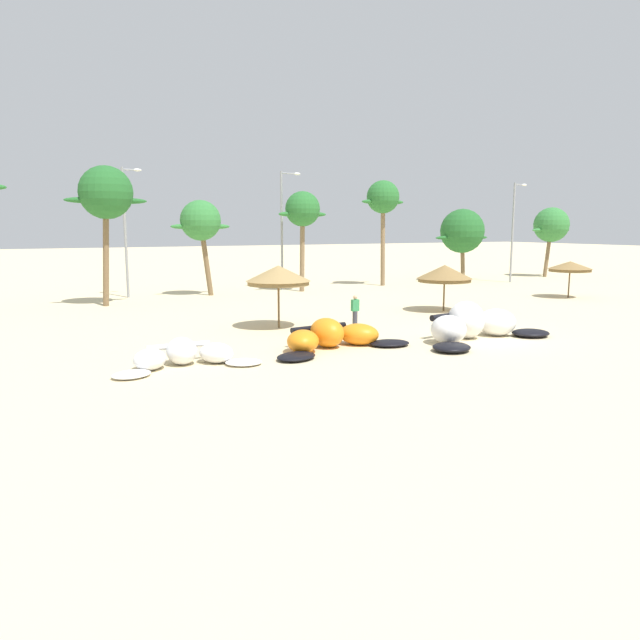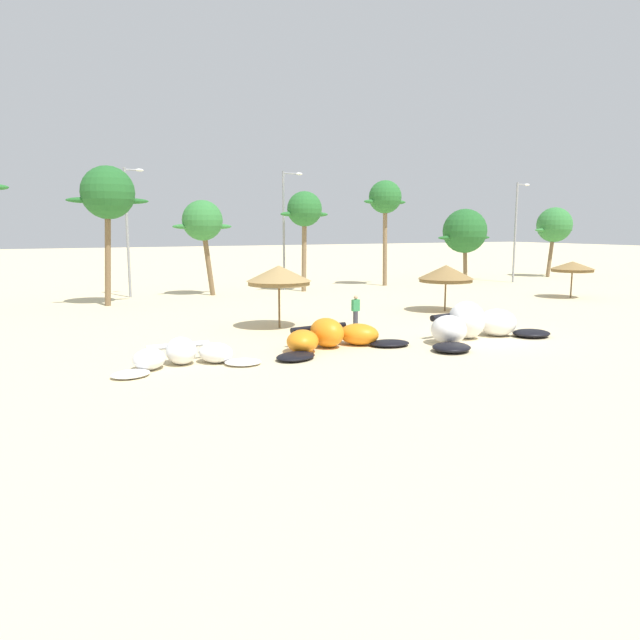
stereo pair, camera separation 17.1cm
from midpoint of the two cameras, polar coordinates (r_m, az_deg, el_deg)
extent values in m
plane|color=beige|center=(27.54, 15.28, -1.56)|extent=(260.00, 260.00, 0.00)
ellipsoid|color=white|center=(20.43, -17.91, -4.99)|extent=(1.59, 1.45, 0.20)
ellipsoid|color=white|center=(21.25, -16.28, -3.65)|extent=(1.63, 1.69, 0.73)
ellipsoid|color=white|center=(21.75, -13.38, -2.91)|extent=(1.08, 1.32, 0.98)
ellipsoid|color=white|center=(21.79, -10.16, -3.12)|extent=(1.63, 1.69, 0.73)
ellipsoid|color=white|center=(21.35, -7.58, -4.04)|extent=(1.60, 1.46, 0.20)
cylinder|color=white|center=(22.17, -13.67, -2.42)|extent=(2.27, 0.22, 0.21)
cube|color=white|center=(21.63, -13.30, -2.97)|extent=(0.83, 0.48, 0.04)
ellipsoid|color=black|center=(22.03, -2.52, -3.51)|extent=(2.07, 1.88, 0.24)
ellipsoid|color=orange|center=(23.18, -1.86, -2.06)|extent=(1.90, 2.08, 0.89)
ellipsoid|color=orange|center=(24.19, 0.47, -1.22)|extent=(1.44, 1.82, 1.20)
ellipsoid|color=orange|center=(24.74, 3.57, -1.37)|extent=(2.06, 2.09, 0.89)
ellipsoid|color=black|center=(24.65, 6.49, -2.22)|extent=(1.93, 1.61, 0.24)
cylinder|color=black|center=(24.65, -0.31, -0.74)|extent=(2.66, 0.55, 0.24)
cube|color=black|center=(24.05, 0.70, -1.27)|extent=(1.03, 0.71, 0.04)
ellipsoid|color=black|center=(24.00, 12.33, -2.56)|extent=(2.20, 2.11, 0.33)
ellipsoid|color=white|center=(25.38, 12.06, -0.91)|extent=(2.05, 2.16, 1.22)
ellipsoid|color=white|center=(26.84, 13.69, 0.01)|extent=(1.73, 1.91, 1.64)
ellipsoid|color=white|center=(27.88, 16.44, -0.21)|extent=(2.23, 2.24, 1.22)
ellipsoid|color=black|center=(28.18, 19.42, -1.18)|extent=(1.93, 1.75, 0.33)
cylinder|color=black|center=(27.19, 12.74, 0.46)|extent=(3.11, 0.79, 0.28)
cube|color=black|center=(26.73, 13.97, -0.03)|extent=(1.22, 0.79, 0.04)
cylinder|color=brown|center=(28.81, -4.16, 1.49)|extent=(0.10, 0.10, 2.29)
cone|color=#9E7F4C|center=(28.66, -4.20, 4.51)|extent=(3.13, 3.13, 0.75)
cylinder|color=olive|center=(28.70, -4.19, 3.56)|extent=(2.97, 2.97, 0.20)
cylinder|color=brown|center=(35.29, 11.69, 2.38)|extent=(0.10, 0.10, 1.91)
cone|color=olive|center=(35.16, 11.76, 4.57)|extent=(3.19, 3.19, 0.79)
cylinder|color=brown|center=(35.20, 11.73, 3.77)|extent=(3.03, 3.03, 0.20)
cylinder|color=brown|center=(44.71, 22.72, 3.28)|extent=(0.10, 0.10, 2.00)
cone|color=olive|center=(44.62, 22.81, 4.89)|extent=(2.93, 2.93, 0.52)
cylinder|color=brown|center=(44.64, 22.79, 4.43)|extent=(2.78, 2.78, 0.20)
cylinder|color=#383842|center=(28.72, 3.21, 0.03)|extent=(0.24, 0.24, 0.85)
cube|color=#338E51|center=(28.62, 3.22, 1.42)|extent=(0.36, 0.22, 0.56)
sphere|color=tan|center=(28.57, 3.23, 2.20)|extent=(0.20, 0.20, 0.20)
cylinder|color=brown|center=(39.06, -20.00, 6.35)|extent=(0.72, 0.36, 6.95)
sphere|color=#236028|center=(39.11, -20.01, 11.45)|extent=(3.23, 3.23, 3.23)
ellipsoid|color=#236028|center=(38.94, -21.89, 10.64)|extent=(2.26, 0.50, 0.36)
ellipsoid|color=#236028|center=(39.28, -18.07, 10.82)|extent=(2.26, 0.50, 0.36)
cylinder|color=brown|center=(43.21, -11.03, 5.84)|extent=(0.96, 0.36, 5.33)
sphere|color=#337A38|center=(43.07, -11.53, 9.36)|extent=(2.84, 2.84, 2.84)
ellipsoid|color=#337A38|center=(42.77, -12.99, 8.75)|extent=(1.99, 0.50, 0.36)
ellipsoid|color=#337A38|center=(43.40, -10.05, 8.84)|extent=(1.99, 0.50, 0.36)
cylinder|color=#7F6647|center=(45.21, -1.83, 6.69)|extent=(0.45, 0.36, 6.21)
sphere|color=#286B2D|center=(45.21, -1.80, 10.62)|extent=(2.63, 2.63, 2.63)
ellipsoid|color=#286B2D|center=(44.76, -3.03, 10.13)|extent=(1.84, 0.50, 0.36)
ellipsoid|color=#286B2D|center=(45.67, -0.59, 10.12)|extent=(1.84, 0.50, 0.36)
cylinder|color=#7F6647|center=(49.97, 5.96, 7.49)|extent=(0.47, 0.36, 7.32)
sphere|color=#286B2D|center=(49.99, 5.98, 11.69)|extent=(2.69, 2.69, 2.69)
ellipsoid|color=#286B2D|center=(49.39, 4.90, 11.27)|extent=(1.88, 0.50, 0.36)
ellipsoid|color=#286B2D|center=(50.57, 7.01, 11.18)|extent=(1.88, 0.50, 0.36)
cylinder|color=brown|center=(55.23, 13.45, 5.98)|extent=(0.66, 0.36, 4.53)
sphere|color=#236028|center=(55.08, 13.42, 8.32)|extent=(3.92, 3.92, 3.92)
ellipsoid|color=#236028|center=(54.07, 12.13, 7.73)|extent=(2.75, 0.50, 0.36)
ellipsoid|color=#236028|center=(56.12, 14.63, 7.68)|extent=(2.75, 0.50, 0.36)
cylinder|color=brown|center=(62.82, 20.98, 6.22)|extent=(0.89, 0.36, 5.09)
sphere|color=#337A38|center=(62.98, 21.28, 8.52)|extent=(3.38, 3.38, 3.38)
ellipsoid|color=#337A38|center=(61.97, 20.41, 8.11)|extent=(2.37, 0.50, 0.36)
ellipsoid|color=#337A38|center=(63.99, 22.06, 8.02)|extent=(2.37, 0.50, 0.36)
cylinder|color=gray|center=(43.28, -18.31, 7.91)|extent=(0.18, 0.18, 8.87)
cylinder|color=gray|center=(43.53, -17.93, 13.59)|extent=(1.00, 0.10, 0.10)
ellipsoid|color=silver|center=(43.62, -17.26, 13.61)|extent=(0.56, 0.24, 0.20)
cylinder|color=gray|center=(46.38, -3.80, 8.50)|extent=(0.18, 0.18, 9.07)
cylinder|color=gray|center=(46.82, -3.08, 13.89)|extent=(1.34, 0.10, 0.10)
ellipsoid|color=silver|center=(47.10, -2.32, 13.86)|extent=(0.56, 0.24, 0.20)
cylinder|color=gray|center=(55.35, 17.93, 7.95)|extent=(0.18, 0.18, 8.68)
cylinder|color=gray|center=(55.86, 18.55, 12.23)|extent=(1.11, 0.10, 0.10)
ellipsoid|color=silver|center=(56.26, 18.95, 12.19)|extent=(0.56, 0.24, 0.20)
camera|label=1|loc=(0.09, -90.20, -0.03)|focal=33.30mm
camera|label=2|loc=(0.09, 89.80, 0.03)|focal=33.30mm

